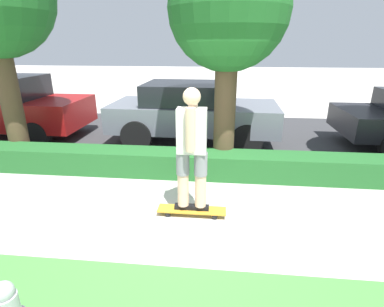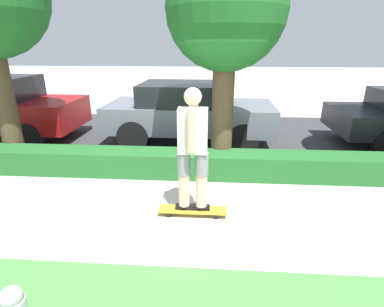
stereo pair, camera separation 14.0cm
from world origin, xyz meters
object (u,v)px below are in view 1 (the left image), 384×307
object	(u,v)px
skateboard	(192,210)
parked_car_middle	(193,111)
parked_car_front	(2,106)
tree_mid	(229,13)
skater_person	(192,149)

from	to	relation	value
skateboard	parked_car_middle	xyz separation A→B (m)	(-0.34, 3.58, 0.73)
parked_car_middle	parked_car_front	bearing A→B (deg)	-178.81
tree_mid	parked_car_front	distance (m)	6.62
parked_car_front	skateboard	bearing A→B (deg)	-32.22
tree_mid	parked_car_front	world-z (taller)	tree_mid
skateboard	skater_person	world-z (taller)	skater_person
skater_person	parked_car_middle	world-z (taller)	skater_person
skateboard	tree_mid	xyz separation A→B (m)	(0.45, 1.81, 2.85)
skater_person	tree_mid	distance (m)	2.64
skateboard	tree_mid	bearing A→B (deg)	75.91
skater_person	tree_mid	world-z (taller)	tree_mid
parked_car_front	parked_car_middle	bearing A→B (deg)	0.39
parked_car_middle	skateboard	bearing A→B (deg)	-83.03
tree_mid	parked_car_front	bearing A→B (deg)	163.42
skateboard	parked_car_middle	distance (m)	3.67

